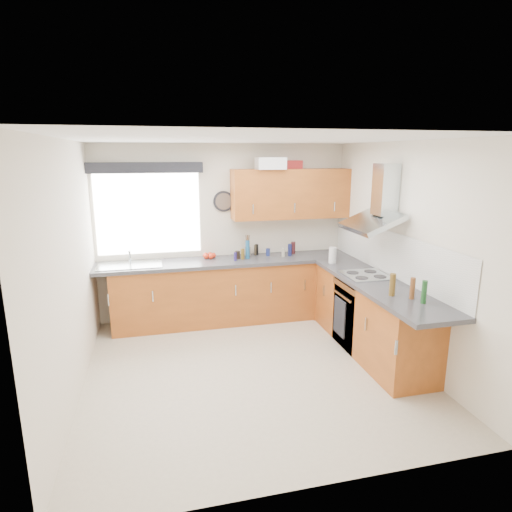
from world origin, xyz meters
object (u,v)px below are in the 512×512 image
object	(u,v)px
extractor_hood	(378,205)
washing_machine	(218,296)
upper_cabinets	(291,194)
oven	(364,313)

from	to	relation	value
extractor_hood	washing_machine	bearing A→B (deg)	145.12
upper_cabinets	oven	bearing A→B (deg)	-67.46
oven	extractor_hood	world-z (taller)	extractor_hood
extractor_hood	upper_cabinets	xyz separation A→B (m)	(-0.65, 1.33, 0.03)
upper_cabinets	washing_machine	world-z (taller)	upper_cabinets
upper_cabinets	washing_machine	distance (m)	1.80
oven	extractor_hood	xyz separation A→B (m)	(0.10, -0.00, 1.34)
extractor_hood	upper_cabinets	bearing A→B (deg)	116.13
oven	washing_machine	distance (m)	2.05
extractor_hood	upper_cabinets	distance (m)	1.48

